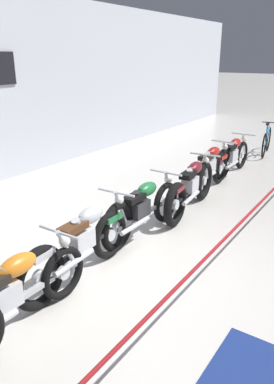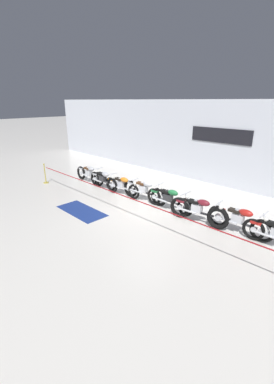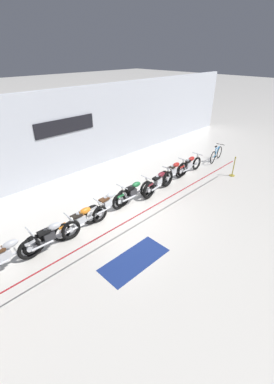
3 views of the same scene
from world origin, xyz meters
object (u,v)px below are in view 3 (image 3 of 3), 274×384
(motorcycle_maroon_5, at_px, (159,183))
(motorcycle_red_6, at_px, (173,172))
(motorcycle_silver_1, at_px, (51,236))
(floor_banner, at_px, (135,260))
(stanchion_mid_left, at_px, (233,169))
(motorcycle_red_7, at_px, (189,165))
(motorcycle_silver_0, at_px, (7,255))
(bicycle, at_px, (216,155))
(motorcycle_orange_2, at_px, (82,220))
(motorcycle_green_4, at_px, (133,192))
(stanchion_far_left, at_px, (122,227))
(motorcycle_silver_3, at_px, (108,204))

(motorcycle_maroon_5, xyz_separation_m, motorcycle_red_6, (1.38, 0.24, 0.00))
(motorcycle_silver_1, distance_m, floor_banner, 2.81)
(motorcycle_silver_1, relative_size, stanchion_mid_left, 2.06)
(motorcycle_red_7, distance_m, floor_banner, 6.94)
(motorcycle_silver_1, relative_size, motorcycle_red_7, 1.00)
(motorcycle_silver_0, height_order, bicycle, bicycle)
(motorcycle_maroon_5, bearing_deg, motorcycle_red_7, 4.11)
(motorcycle_orange_2, bearing_deg, motorcycle_red_7, 1.08)
(motorcycle_maroon_5, bearing_deg, motorcycle_green_4, 172.97)
(motorcycle_green_4, relative_size, bicycle, 1.33)
(motorcycle_silver_1, relative_size, bicycle, 1.26)
(stanchion_far_left, bearing_deg, motorcycle_orange_2, 105.76)
(motorcycle_silver_3, relative_size, stanchion_mid_left, 2.26)
(motorcycle_orange_2, bearing_deg, bicycle, 0.15)
(bicycle, distance_m, stanchion_far_left, 8.99)
(motorcycle_silver_1, distance_m, motorcycle_red_7, 7.96)
(stanchion_mid_left, height_order, floor_banner, stanchion_mid_left)
(floor_banner, bearing_deg, bicycle, 15.35)
(motorcycle_silver_0, xyz_separation_m, motorcycle_red_6, (8.06, 0.14, 0.01))
(motorcycle_maroon_5, relative_size, bicycle, 1.31)
(motorcycle_red_6, height_order, bicycle, bicycle)
(motorcycle_red_6, xyz_separation_m, stanchion_mid_left, (2.62, -1.82, -0.12))
(motorcycle_silver_3, bearing_deg, floor_banner, -112.39)
(motorcycle_green_4, relative_size, motorcycle_red_7, 1.05)
(motorcycle_silver_0, xyz_separation_m, motorcycle_green_4, (5.25, 0.08, -0.00))
(motorcycle_green_4, xyz_separation_m, motorcycle_red_6, (2.81, 0.07, 0.01))
(motorcycle_orange_2, relative_size, bicycle, 1.31)
(motorcycle_maroon_5, bearing_deg, motorcycle_orange_2, 179.13)
(motorcycle_green_4, distance_m, motorcycle_red_6, 2.81)
(motorcycle_green_4, height_order, floor_banner, motorcycle_green_4)
(stanchion_mid_left, bearing_deg, stanchion_far_left, 180.00)
(bicycle, bearing_deg, motorcycle_orange_2, -179.85)
(motorcycle_silver_1, bearing_deg, bicycle, 0.61)
(bicycle, height_order, stanchion_mid_left, stanchion_mid_left)
(motorcycle_silver_0, height_order, motorcycle_silver_3, motorcycle_silver_3)
(motorcycle_silver_0, xyz_separation_m, stanchion_mid_left, (10.68, -1.68, -0.11))
(motorcycle_red_7, bearing_deg, stanchion_mid_left, -52.05)
(stanchion_mid_left, bearing_deg, motorcycle_red_6, 145.18)
(motorcycle_orange_2, distance_m, motorcycle_maroon_5, 4.09)
(motorcycle_silver_1, xyz_separation_m, motorcycle_maroon_5, (5.34, 0.02, 0.01))
(motorcycle_red_7, xyz_separation_m, floor_banner, (-6.45, -2.53, -0.46))
(motorcycle_silver_3, xyz_separation_m, motorcycle_maroon_5, (2.79, -0.18, -0.01))
(motorcycle_red_7, bearing_deg, motorcycle_silver_1, -178.47)
(motorcycle_silver_3, xyz_separation_m, floor_banner, (-1.04, -2.53, -0.48))
(motorcycle_orange_2, xyz_separation_m, motorcycle_silver_3, (1.31, 0.12, 0.02))
(motorcycle_red_7, bearing_deg, motorcycle_green_4, -179.84)
(motorcycle_silver_0, distance_m, bicycle, 11.89)
(motorcycle_red_6, relative_size, stanchion_far_left, 0.18)
(motorcycle_silver_0, relative_size, motorcycle_silver_3, 0.98)
(motorcycle_orange_2, relative_size, motorcycle_red_7, 1.04)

